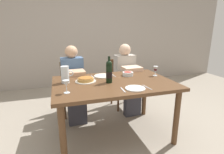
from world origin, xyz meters
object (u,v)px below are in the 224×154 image
(wine_glass_left_diner, at_px, (155,69))
(diner_right, at_px, (127,77))
(baked_tart, at_px, (86,80))
(salad_bowl, at_px, (128,73))
(dinner_plate_right_setting, at_px, (103,76))
(chair_left, at_px, (72,84))
(diner_left, at_px, (74,81))
(dining_table, at_px, (114,89))
(dinner_plate_left_setting, at_px, (135,88))
(chair_right, at_px, (122,80))
(water_pitcher, at_px, (65,76))
(wine_glass_right_diner, at_px, (66,84))
(wine_bottle, at_px, (109,72))

(wine_glass_left_diner, xyz_separation_m, diner_right, (-0.20, 0.57, -0.24))
(baked_tart, bearing_deg, diner_right, 35.16)
(salad_bowl, relative_size, diner_right, 0.13)
(dinner_plate_right_setting, xyz_separation_m, chair_left, (-0.39, 0.60, -0.27))
(dinner_plate_right_setting, xyz_separation_m, diner_left, (-0.38, 0.36, -0.15))
(chair_left, bearing_deg, wine_glass_left_diner, 142.40)
(dining_table, height_order, dinner_plate_left_setting, dinner_plate_left_setting)
(dinner_plate_right_setting, relative_size, diner_right, 0.22)
(dining_table, bearing_deg, diner_left, 124.12)
(chair_left, bearing_deg, chair_right, 178.68)
(baked_tart, height_order, wine_glass_left_diner, wine_glass_left_diner)
(chair_right, bearing_deg, water_pitcher, 33.44)
(salad_bowl, bearing_deg, water_pitcher, -174.31)
(wine_glass_left_diner, distance_m, chair_left, 1.41)
(wine_glass_right_diner, distance_m, dinner_plate_left_setting, 0.75)
(wine_glass_right_diner, xyz_separation_m, diner_left, (0.15, 0.90, -0.24))
(dinner_plate_right_setting, bearing_deg, salad_bowl, -11.69)
(chair_right, bearing_deg, dinner_plate_left_setting, 73.10)
(wine_bottle, xyz_separation_m, baked_tart, (-0.27, 0.12, -0.11))
(diner_left, relative_size, diner_right, 1.00)
(wine_glass_left_diner, bearing_deg, salad_bowl, 162.56)
(chair_right, relative_size, diner_right, 0.75)
(wine_bottle, relative_size, dinner_plate_left_setting, 1.46)
(dinner_plate_left_setting, bearing_deg, chair_right, 76.46)
(wine_bottle, distance_m, diner_left, 0.82)
(baked_tart, distance_m, dinner_plate_left_setting, 0.66)
(dinner_plate_right_setting, bearing_deg, dining_table, -78.16)
(wine_bottle, height_order, chair_left, wine_bottle)
(dinner_plate_left_setting, bearing_deg, wine_glass_right_diner, 172.64)
(dining_table, relative_size, dinner_plate_right_setting, 5.77)
(wine_glass_left_diner, height_order, wine_glass_right_diner, same)
(dinner_plate_right_setting, distance_m, diner_right, 0.66)
(wine_glass_right_diner, bearing_deg, diner_left, 80.61)
(chair_left, bearing_deg, diner_left, 89.64)
(water_pitcher, relative_size, dinner_plate_right_setting, 0.81)
(wine_glass_right_diner, bearing_deg, baked_tart, 53.83)
(baked_tart, xyz_separation_m, chair_right, (0.79, 0.80, -0.29))
(baked_tart, relative_size, wine_glass_right_diner, 1.89)
(dining_table, distance_m, chair_right, 1.02)
(wine_bottle, bearing_deg, dinner_plate_right_setting, 89.22)
(wine_bottle, relative_size, diner_left, 0.29)
(chair_left, height_order, chair_right, same)
(wine_bottle, distance_m, baked_tart, 0.32)
(wine_glass_left_diner, relative_size, chair_right, 0.16)
(chair_right, bearing_deg, wine_glass_left_diner, 101.26)
(chair_right, xyz_separation_m, diner_right, (0.01, -0.24, 0.12))
(wine_glass_right_diner, distance_m, chair_left, 1.20)
(wine_glass_left_diner, bearing_deg, diner_right, 109.25)
(baked_tart, height_order, diner_left, diner_left)
(dining_table, relative_size, chair_right, 1.72)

